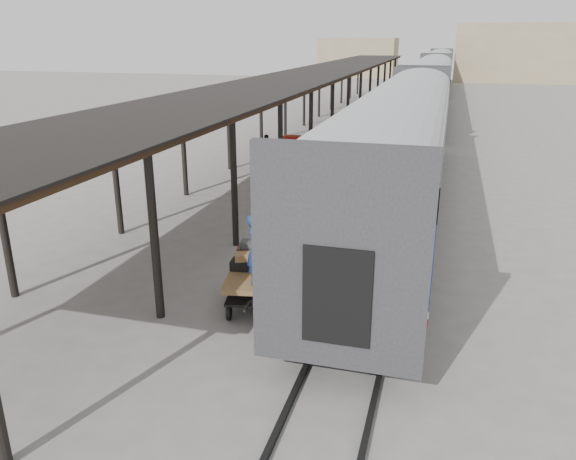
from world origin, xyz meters
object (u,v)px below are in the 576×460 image
at_px(luggage_tug, 290,150).
at_px(porter, 256,249).
at_px(pedestrian, 267,152).
at_px(baggage_cart, 256,278).

bearing_deg(luggage_tug, porter, -77.73).
bearing_deg(luggage_tug, pedestrian, -107.98).
bearing_deg(porter, pedestrian, 10.78).
bearing_deg(luggage_tug, baggage_cart, -78.07).
bearing_deg(pedestrian, luggage_tug, -119.20).
bearing_deg(baggage_cart, pedestrian, 95.53).
distance_m(luggage_tug, porter, 17.25).
bearing_deg(pedestrian, baggage_cart, 94.84).
bearing_deg(porter, baggage_cart, 14.94).
relative_size(luggage_tug, pedestrian, 0.87).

